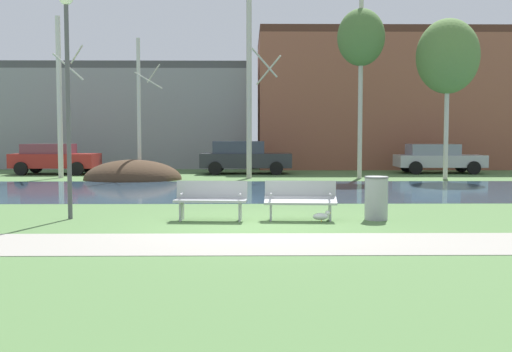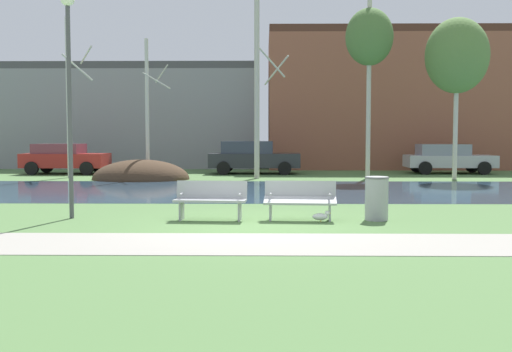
{
  "view_description": "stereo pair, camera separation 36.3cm",
  "coord_description": "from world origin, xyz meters",
  "px_view_note": "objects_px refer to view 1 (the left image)",
  "views": [
    {
      "loc": [
        -0.15,
        -12.7,
        1.9
      ],
      "look_at": [
        0.02,
        1.1,
        0.97
      ],
      "focal_mm": 42.74,
      "sensor_mm": 36.0,
      "label": 1
    },
    {
      "loc": [
        0.22,
        -12.7,
        1.9
      ],
      "look_at": [
        0.02,
        1.1,
        0.97
      ],
      "focal_mm": 42.74,
      "sensor_mm": 36.0,
      "label": 2
    }
  ],
  "objects_px": {
    "bench_left": "(211,199)",
    "seagull": "(322,216)",
    "trash_bin": "(376,197)",
    "streetlamp": "(67,67)",
    "parked_hatch_third_silver": "(437,158)",
    "parked_van_nearest_red": "(54,158)",
    "parked_sedan_second_dark": "(244,157)",
    "bench_right": "(300,199)"
  },
  "relations": [
    {
      "from": "bench_right",
      "to": "trash_bin",
      "type": "height_order",
      "value": "trash_bin"
    },
    {
      "from": "bench_left",
      "to": "parked_sedan_second_dark",
      "type": "distance_m",
      "value": 16.37
    },
    {
      "from": "trash_bin",
      "to": "streetlamp",
      "type": "relative_size",
      "value": 0.19
    },
    {
      "from": "trash_bin",
      "to": "parked_van_nearest_red",
      "type": "distance_m",
      "value": 20.26
    },
    {
      "from": "bench_right",
      "to": "trash_bin",
      "type": "distance_m",
      "value": 1.71
    },
    {
      "from": "bench_right",
      "to": "trash_bin",
      "type": "relative_size",
      "value": 1.67
    },
    {
      "from": "streetlamp",
      "to": "parked_hatch_third_silver",
      "type": "bearing_deg",
      "value": 50.63
    },
    {
      "from": "parked_hatch_third_silver",
      "to": "bench_left",
      "type": "bearing_deg",
      "value": -121.6
    },
    {
      "from": "trash_bin",
      "to": "bench_left",
      "type": "bearing_deg",
      "value": -179.33
    },
    {
      "from": "bench_left",
      "to": "streetlamp",
      "type": "xyz_separation_m",
      "value": [
        -3.21,
        0.25,
        2.96
      ]
    },
    {
      "from": "bench_right",
      "to": "parked_van_nearest_red",
      "type": "height_order",
      "value": "parked_van_nearest_red"
    },
    {
      "from": "trash_bin",
      "to": "parked_hatch_third_silver",
      "type": "relative_size",
      "value": 0.23
    },
    {
      "from": "bench_right",
      "to": "trash_bin",
      "type": "xyz_separation_m",
      "value": [
        1.71,
        0.04,
        0.03
      ]
    },
    {
      "from": "parked_van_nearest_red",
      "to": "parked_hatch_third_silver",
      "type": "xyz_separation_m",
      "value": [
        18.83,
        0.49,
        -0.01
      ]
    },
    {
      "from": "bench_right",
      "to": "seagull",
      "type": "relative_size",
      "value": 3.93
    },
    {
      "from": "streetlamp",
      "to": "parked_van_nearest_red",
      "type": "distance_m",
      "value": 16.98
    },
    {
      "from": "trash_bin",
      "to": "parked_hatch_third_silver",
      "type": "bearing_deg",
      "value": 68.54
    },
    {
      "from": "bench_right",
      "to": "parked_sedan_second_dark",
      "type": "height_order",
      "value": "parked_sedan_second_dark"
    },
    {
      "from": "parked_sedan_second_dark",
      "to": "parked_hatch_third_silver",
      "type": "height_order",
      "value": "parked_sedan_second_dark"
    },
    {
      "from": "bench_right",
      "to": "parked_sedan_second_dark",
      "type": "relative_size",
      "value": 0.37
    },
    {
      "from": "trash_bin",
      "to": "seagull",
      "type": "relative_size",
      "value": 2.35
    },
    {
      "from": "streetlamp",
      "to": "parked_van_nearest_red",
      "type": "xyz_separation_m",
      "value": [
        -5.41,
        15.88,
        -2.64
      ]
    },
    {
      "from": "parked_van_nearest_red",
      "to": "trash_bin",
      "type": "bearing_deg",
      "value": -52.55
    },
    {
      "from": "bench_left",
      "to": "seagull",
      "type": "xyz_separation_m",
      "value": [
        2.44,
        -0.29,
        -0.34
      ]
    },
    {
      "from": "parked_van_nearest_red",
      "to": "parked_sedan_second_dark",
      "type": "xyz_separation_m",
      "value": [
        9.23,
        0.23,
        0.05
      ]
    },
    {
      "from": "seagull",
      "to": "parked_sedan_second_dark",
      "type": "distance_m",
      "value": 16.76
    },
    {
      "from": "bench_left",
      "to": "parked_hatch_third_silver",
      "type": "xyz_separation_m",
      "value": [
        10.22,
        16.61,
        0.3
      ]
    },
    {
      "from": "seagull",
      "to": "parked_hatch_third_silver",
      "type": "distance_m",
      "value": 18.62
    },
    {
      "from": "trash_bin",
      "to": "streetlamp",
      "type": "distance_m",
      "value": 7.51
    },
    {
      "from": "seagull",
      "to": "streetlamp",
      "type": "xyz_separation_m",
      "value": [
        -5.65,
        0.54,
        3.3
      ]
    },
    {
      "from": "parked_van_nearest_red",
      "to": "bench_left",
      "type": "bearing_deg",
      "value": -61.89
    },
    {
      "from": "parked_van_nearest_red",
      "to": "seagull",
      "type": "bearing_deg",
      "value": -56.05
    },
    {
      "from": "parked_hatch_third_silver",
      "to": "bench_right",
      "type": "bearing_deg",
      "value": -116.33
    },
    {
      "from": "trash_bin",
      "to": "streetlamp",
      "type": "bearing_deg",
      "value": 178.3
    },
    {
      "from": "parked_van_nearest_red",
      "to": "parked_hatch_third_silver",
      "type": "height_order",
      "value": "parked_van_nearest_red"
    },
    {
      "from": "trash_bin",
      "to": "parked_sedan_second_dark",
      "type": "distance_m",
      "value": 16.6
    },
    {
      "from": "parked_van_nearest_red",
      "to": "parked_hatch_third_silver",
      "type": "relative_size",
      "value": 0.95
    },
    {
      "from": "parked_sedan_second_dark",
      "to": "bench_right",
      "type": "bearing_deg",
      "value": -85.18
    },
    {
      "from": "parked_sedan_second_dark",
      "to": "parked_hatch_third_silver",
      "type": "bearing_deg",
      "value": 1.54
    },
    {
      "from": "trash_bin",
      "to": "parked_van_nearest_red",
      "type": "xyz_separation_m",
      "value": [
        -12.32,
        16.08,
        0.28
      ]
    },
    {
      "from": "parked_van_nearest_red",
      "to": "bench_right",
      "type": "bearing_deg",
      "value": -56.65
    },
    {
      "from": "streetlamp",
      "to": "parked_hatch_third_silver",
      "type": "xyz_separation_m",
      "value": [
        13.43,
        16.36,
        -2.66
      ]
    }
  ]
}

